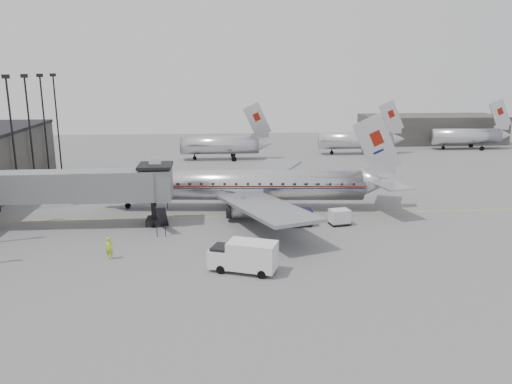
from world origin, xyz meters
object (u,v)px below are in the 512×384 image
at_px(airliner, 246,185).
at_px(baggage_cart_navy, 301,217).
at_px(baggage_cart_white, 340,217).
at_px(ramp_worker, 109,248).
at_px(service_van, 244,256).

height_order(airliner, baggage_cart_navy, airliner).
height_order(baggage_cart_white, ramp_worker, ramp_worker).
bearing_deg(baggage_cart_white, ramp_worker, -171.00).
relative_size(baggage_cart_navy, ramp_worker, 1.16).
distance_m(airliner, service_van, 18.72).
bearing_deg(baggage_cart_navy, ramp_worker, -156.69).
xyz_separation_m(airliner, baggage_cart_white, (9.30, -7.04, -1.94)).
height_order(service_van, baggage_cart_navy, service_van).
bearing_deg(airliner, ramp_worker, -125.17).
xyz_separation_m(service_van, baggage_cart_white, (10.70, 11.57, -0.47)).
distance_m(baggage_cart_navy, ramp_worker, 19.70).
height_order(baggage_cart_navy, ramp_worker, ramp_worker).
bearing_deg(service_van, ramp_worker, -177.14).
bearing_deg(ramp_worker, baggage_cart_navy, 27.37).
relative_size(airliner, baggage_cart_white, 15.09).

